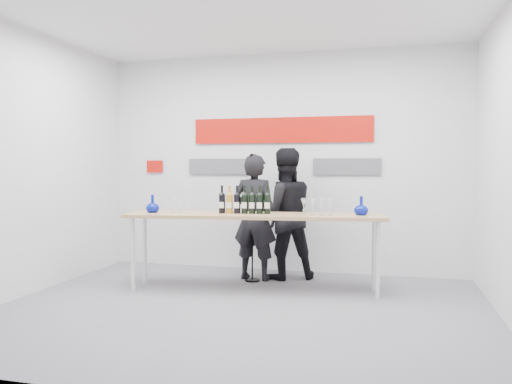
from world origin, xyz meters
The scene contains 12 objects.
ground centered at (0.00, 0.00, 0.00)m, with size 5.00×5.00×0.00m, color slate.
back_wall centered at (0.00, 2.00, 1.50)m, with size 5.00×0.04×3.00m, color silver.
signage centered at (-0.06, 1.97, 1.81)m, with size 3.38×0.02×0.79m.
tasting_table centered at (-0.08, 0.81, 0.83)m, with size 3.05×0.97×0.90m.
wine_bottles centered at (-0.19, 0.82, 1.06)m, with size 0.62×0.15×0.33m.
decanter_left centered at (-1.30, 0.67, 1.01)m, with size 0.16×0.16×0.21m, color #07148B, non-canonical shape.
decanter_right centered at (1.14, 0.98, 1.01)m, with size 0.16×0.16×0.21m, color #07148B, non-canonical shape.
glasses_left centered at (-0.97, 0.68, 0.99)m, with size 0.28×0.24×0.18m.
glasses_right centered at (0.65, 0.90, 0.99)m, with size 0.38×0.26×0.18m.
presenter_left centered at (-0.21, 1.36, 0.80)m, with size 0.59×0.39×1.61m, color black.
presenter_right centered at (0.14, 1.52, 0.84)m, with size 0.82×0.64×1.69m, color black.
mic_stand centered at (-0.22, 1.26, 0.49)m, with size 0.19×0.19×1.61m.
Camera 1 is at (1.40, -4.79, 1.46)m, focal length 35.00 mm.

